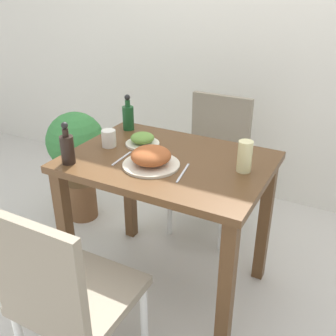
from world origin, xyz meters
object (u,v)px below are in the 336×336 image
condiment_bottle (67,148)px  potted_plant_left (77,152)px  sauce_bottle (128,116)px  food_plate (151,158)px  chair_near (65,294)px  side_plate (142,140)px  drink_cup (109,138)px  juice_glass (245,156)px  chair_far (213,158)px

condiment_bottle → potted_plant_left: (-0.47, 0.58, -0.34)m
sauce_bottle → potted_plant_left: sauce_bottle is taller
potted_plant_left → sauce_bottle: bearing=-9.3°
potted_plant_left → food_plate: bearing=-27.4°
sauce_bottle → chair_near: bearing=-71.4°
side_plate → drink_cup: (-0.14, -0.10, 0.02)m
juice_glass → condiment_bottle: size_ratio=0.71×
side_plate → potted_plant_left: (-0.66, 0.23, -0.30)m
drink_cup → sauce_bottle: 0.26m
condiment_bottle → sauce_bottle: bearing=89.5°
food_plate → drink_cup: bearing=162.2°
side_plate → juice_glass: juice_glass is taller
condiment_bottle → juice_glass: bearing=22.0°
sauce_bottle → condiment_bottle: bearing=-90.5°
chair_near → side_plate: bearing=-80.5°
side_plate → potted_plant_left: size_ratio=0.23×
side_plate → sauce_bottle: bearing=140.0°
side_plate → drink_cup: drink_cup is taller
chair_near → juice_glass: bearing=-119.4°
food_plate → sauce_bottle: sauce_bottle is taller
juice_glass → drink_cup: bearing=-175.9°
chair_far → food_plate: chair_far is taller
chair_near → juice_glass: 0.93m
potted_plant_left → drink_cup: bearing=-32.3°
chair_near → chair_far: (0.03, 1.39, 0.00)m
side_plate → condiment_bottle: bearing=-118.8°
chair_near → potted_plant_left: 1.30m
drink_cup → potted_plant_left: bearing=147.7°
juice_glass → potted_plant_left: (-1.22, 0.28, -0.34)m
drink_cup → condiment_bottle: bearing=-101.3°
sauce_bottle → condiment_bottle: (-0.00, -0.50, 0.00)m
chair_far → juice_glass: bearing=-58.6°
chair_far → drink_cup: (-0.31, -0.69, 0.32)m
chair_far → sauce_bottle: bearing=-128.9°
condiment_bottle → potted_plant_left: bearing=129.0°
food_plate → juice_glass: 0.42m
side_plate → chair_near: bearing=-80.5°
chair_far → condiment_bottle: 1.07m
chair_near → condiment_bottle: size_ratio=4.36×
potted_plant_left → side_plate: bearing=-19.5°
food_plate → sauce_bottle: (-0.35, 0.35, 0.04)m
drink_cup → sauce_bottle: size_ratio=0.43×
chair_far → potted_plant_left: bearing=-156.6°
sauce_bottle → potted_plant_left: 0.59m
chair_near → condiment_bottle: (-0.32, 0.45, 0.36)m
drink_cup → juice_glass: juice_glass is taller
chair_far → condiment_bottle: bearing=-110.8°
chair_near → drink_cup: (-0.27, 0.70, 0.32)m
side_plate → sauce_bottle: (-0.19, 0.16, 0.05)m
sauce_bottle → chair_far: bearing=51.1°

